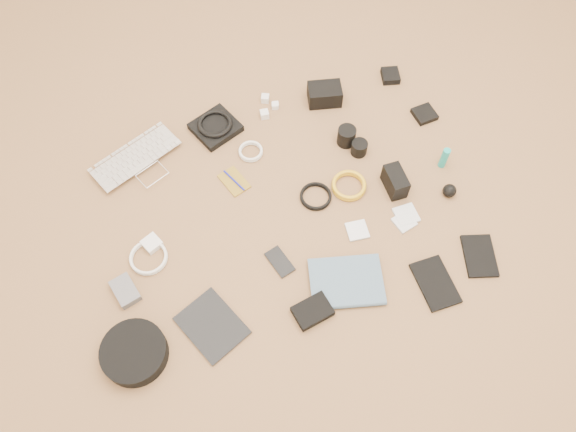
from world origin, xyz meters
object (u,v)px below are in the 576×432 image
object	(u,v)px
laptop	(143,166)
headphone_case	(134,353)
phone	(280,262)
dslr_camera	(325,94)
tablet	(212,325)
paperback	(350,308)

from	to	relation	value
laptop	headphone_case	distance (m)	0.75
phone	dslr_camera	bearing A→B (deg)	41.56
headphone_case	tablet	bearing A→B (deg)	3.61
headphone_case	paperback	distance (m)	0.73
phone	laptop	bearing A→B (deg)	108.05
tablet	phone	xyz separation A→B (m)	(0.29, 0.15, -0.00)
laptop	tablet	size ratio (longest dim) A/B	1.62
tablet	headphone_case	xyz separation A→B (m)	(-0.26, -0.02, 0.02)
tablet	dslr_camera	bearing A→B (deg)	24.95
laptop	dslr_camera	xyz separation A→B (m)	(0.80, 0.09, 0.03)
headphone_case	laptop	bearing A→B (deg)	76.55
phone	paperback	xyz separation A→B (m)	(0.17, -0.24, 0.01)
tablet	laptop	bearing A→B (deg)	73.31
tablet	headphone_case	size ratio (longest dim) A/B	1.02
laptop	phone	size ratio (longest dim) A/B	3.07
phone	paperback	size ratio (longest dim) A/B	0.45
dslr_camera	laptop	bearing A→B (deg)	-160.81
laptop	paperback	size ratio (longest dim) A/B	1.40
dslr_camera	paperback	xyz separation A→B (m)	(-0.24, -0.90, -0.03)
dslr_camera	tablet	size ratio (longest dim) A/B	0.63
paperback	tablet	bearing A→B (deg)	92.46
dslr_camera	paperback	world-z (taller)	dslr_camera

